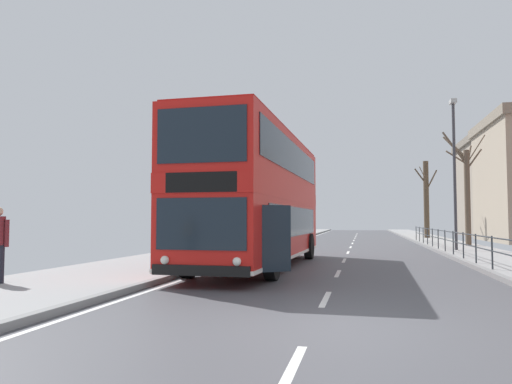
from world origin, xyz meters
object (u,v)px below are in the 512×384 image
Objects in this scene: street_lamp_far_side at (454,162)px; bare_tree_far_00 at (426,197)px; double_decker_bus_main at (259,198)px; bare_tree_far_01 at (466,189)px.

street_lamp_far_side reaches higher than bare_tree_far_00.
street_lamp_far_side is at bearing -92.32° from bare_tree_far_00.
double_decker_bus_main is 27.35m from bare_tree_far_00.
street_lamp_far_side is 1.17× the size of bare_tree_far_00.
bare_tree_far_01 is (9.25, 13.66, 1.00)m from double_decker_bus_main.
bare_tree_far_01 is at bearing -86.62° from bare_tree_far_00.
street_lamp_far_side is at bearing -106.94° from bare_tree_far_01.
bare_tree_far_00 is at bearing 93.38° from bare_tree_far_01.
street_lamp_far_side reaches higher than bare_tree_far_01.
street_lamp_far_side reaches higher than double_decker_bus_main.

